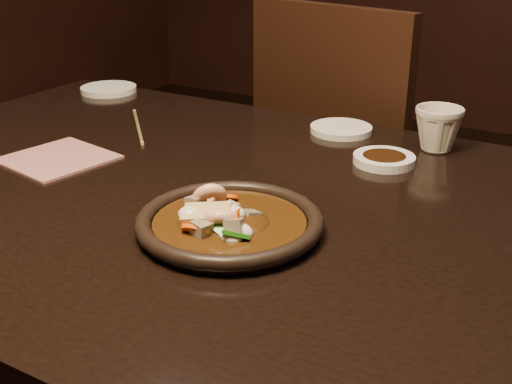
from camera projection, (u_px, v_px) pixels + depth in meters
The scene contains 10 objects.
table at pixel (266, 248), 0.98m from camera, with size 1.60×0.90×0.75m.
chair at pixel (354, 176), 1.65m from camera, with size 0.55×0.55×0.97m.
plate at pixel (230, 223), 0.86m from camera, with size 0.25×0.25×0.03m.
stirfry at pixel (224, 220), 0.85m from camera, with size 0.14×0.15×0.06m.
soy_dish at pixel (384, 159), 1.10m from camera, with size 0.11×0.11×0.01m, color white.
saucer_left at pixel (109, 89), 1.56m from camera, with size 0.13×0.13×0.01m, color white.
saucer_right at pixel (341, 129), 1.26m from camera, with size 0.12×0.12×0.01m, color white.
tea_cup at pixel (438, 127), 1.15m from camera, with size 0.09×0.08×0.09m, color beige.
chopsticks at pixel (138, 126), 1.29m from camera, with size 0.16×0.17×0.01m.
napkin at pixel (58, 159), 1.12m from camera, with size 0.16×0.16×0.00m, color #A16363.
Camera 1 is at (0.42, -0.76, 1.14)m, focal length 45.00 mm.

